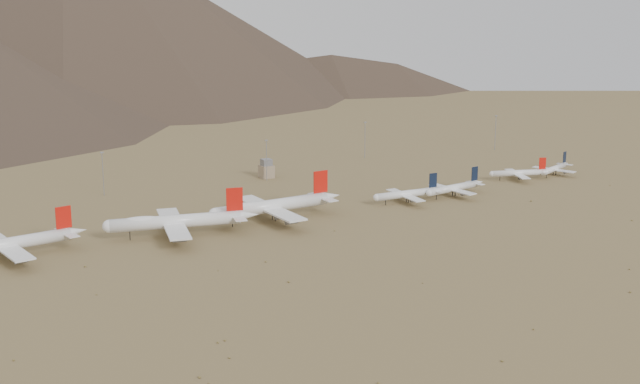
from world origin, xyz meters
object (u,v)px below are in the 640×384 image
widebody_west (9,244)px  widebody_centre (176,221)px  narrowbody_a (408,194)px  narrowbody_b (455,188)px  control_tower (266,169)px  widebody_east (272,206)px

widebody_west → widebody_centre: widebody_centre is taller
narrowbody_a → narrowbody_b: bearing=1.5°
widebody_west → narrowbody_b: 247.06m
narrowbody_b → control_tower: size_ratio=3.82×
narrowbody_a → widebody_east: bearing=-178.4°
control_tower → narrowbody_a: bearing=-67.1°
widebody_west → widebody_east: bearing=-7.5°
widebody_west → narrowbody_a: (215.16, -3.50, -2.05)m
widebody_east → narrowbody_a: 83.90m
widebody_centre → control_tower: (96.68, 96.82, -2.46)m
widebody_west → narrowbody_a: widebody_west is taller
narrowbody_a → widebody_west: bearing=-177.4°
widebody_east → control_tower: (43.04, 93.55, -2.65)m
narrowbody_a → narrowbody_b: 31.87m
widebody_centre → widebody_east: 53.73m
widebody_centre → widebody_west: bearing=-169.3°
widebody_west → narrowbody_a: bearing=-8.1°
widebody_centre → narrowbody_b: (169.27, -0.74, -2.85)m
widebody_west → widebody_east: (131.36, -0.65, 1.00)m
widebody_west → widebody_centre: (77.73, -3.92, 0.81)m
widebody_west → control_tower: bearing=20.8°
widebody_centre → control_tower: size_ratio=6.21×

